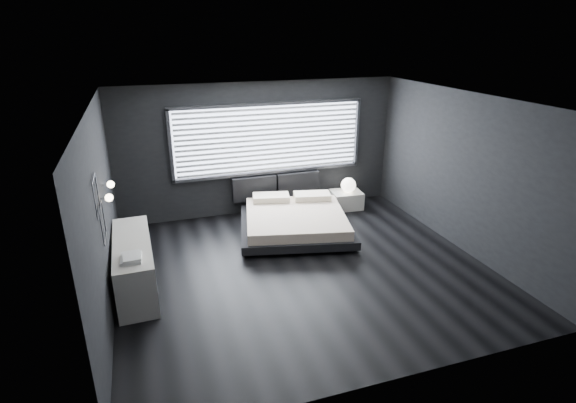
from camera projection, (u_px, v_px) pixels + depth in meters
name	position (u px, v px, depth m)	size (l,w,h in m)	color
room	(305.00, 190.00, 7.09)	(6.04, 6.00, 2.80)	black
window	(270.00, 139.00, 9.46)	(4.14, 0.09, 1.52)	white
headboard	(276.00, 186.00, 9.82)	(1.96, 0.16, 0.52)	black
sconce_near	(109.00, 198.00, 6.21)	(0.18, 0.11, 0.11)	silver
sconce_far	(110.00, 184.00, 6.75)	(0.18, 0.11, 0.11)	silver
wall_art_upper	(96.00, 196.00, 5.57)	(0.01, 0.48, 0.48)	#47474C
wall_art_lower	(103.00, 223.00, 5.96)	(0.01, 0.48, 0.48)	#47474C
bed	(295.00, 220.00, 8.84)	(2.52, 2.45, 0.55)	black
nightstand	(346.00, 200.00, 10.10)	(0.66, 0.55, 0.38)	silver
orb_lamp	(348.00, 185.00, 9.94)	(0.33, 0.33, 0.33)	white
dresser	(135.00, 264.00, 6.91)	(0.60, 1.98, 0.79)	silver
book_stack	(131.00, 258.00, 6.22)	(0.29, 0.38, 0.08)	white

